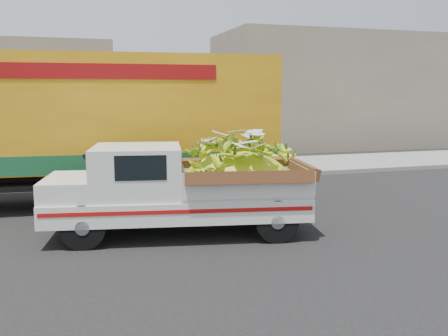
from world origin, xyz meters
name	(u,v)px	position (x,y,z in m)	size (l,w,h in m)	color
ground	(116,233)	(0.00, 0.00, 0.00)	(100.00, 100.00, 0.00)	black
curb	(99,184)	(0.00, 5.54, 0.07)	(60.00, 0.25, 0.15)	gray
sidewalk	(95,174)	(0.00, 7.64, 0.07)	(60.00, 4.00, 0.14)	gray
building_right	(346,91)	(14.00, 14.54, 3.00)	(14.00, 6.00, 6.00)	gray
pickup_truck	(198,187)	(1.62, -0.52, 0.97)	(5.42, 2.79, 1.81)	black
semi_trailer	(42,123)	(-1.46, 3.09, 2.12)	(12.04, 3.43, 3.80)	black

